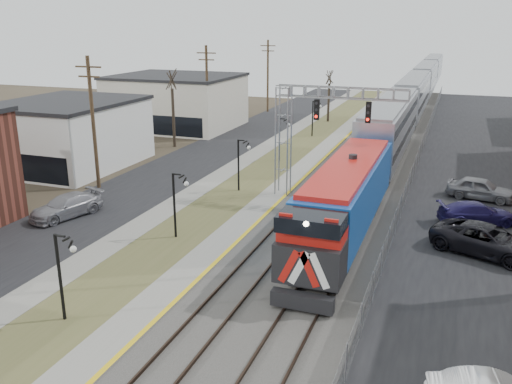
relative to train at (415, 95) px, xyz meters
The scene contains 19 objects.
street_west 37.07m from the train, 117.39° to the right, with size 7.00×120.00×0.04m, color black.
sidewalk 35.23m from the train, 110.85° to the right, with size 2.00×120.00×0.08m, color gray.
grass_median 34.29m from the train, 106.15° to the right, with size 4.00×120.00×0.06m, color brown.
platform 33.57m from the train, 101.20° to the right, with size 2.00×120.00×0.24m, color gray.
ballast_bed 32.97m from the train, 92.62° to the right, with size 8.00×120.00×0.20m, color #595651.
platform_edge 33.40m from the train, 99.72° to the right, with size 0.24×120.00×0.01m, color gold.
track_near 33.11m from the train, 96.09° to the right, with size 1.58×120.00×0.15m.
track_far 32.92m from the train, 90.00° to the right, with size 1.58×120.00×0.15m.
train is the anchor object (origin of this frame).
signal_gantry 40.14m from the train, 96.14° to the right, with size 9.00×1.07×8.15m.
lampposts 50.44m from the train, 100.86° to the right, with size 0.14×62.14×4.00m.
utility_poles 47.30m from the train, 115.04° to the right, with size 0.28×80.28×10.00m.
fence 32.99m from the train, 85.30° to the right, with size 0.04×120.00×1.60m, color gray.
buildings_west 51.03m from the train, 121.29° to the right, with size 14.00×67.00×7.00m.
bare_trees 34.14m from the train, 122.15° to the right, with size 12.30×42.30×5.95m.
car_lot_c 46.78m from the train, 80.44° to the right, with size 2.73×5.93×1.65m, color black.
car_lot_d 41.87m from the train, 79.88° to the right, with size 1.95×4.81×1.40m, color #1D164F.
car_lot_e 36.57m from the train, 77.87° to the right, with size 1.87×4.65×1.59m, color gray.
car_street_b 52.34m from the train, 110.09° to the right, with size 2.02×4.97×1.44m, color gray.
Camera 1 is at (10.90, -8.50, 12.28)m, focal length 38.00 mm.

